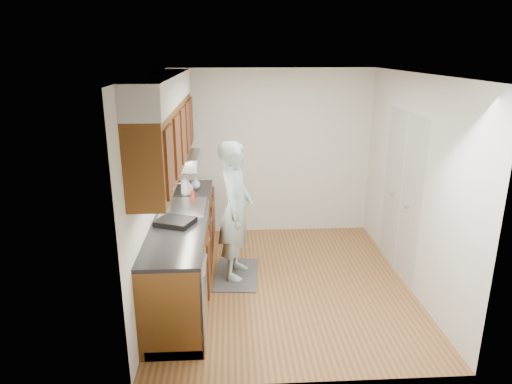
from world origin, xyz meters
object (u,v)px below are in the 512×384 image
person (236,202)px  soap_bottle_b (189,187)px  soap_bottle_a (185,185)px  dish_rack (175,222)px  soda_can (193,195)px  soap_bottle_c (195,183)px

person → soap_bottle_b: bearing=60.9°
soap_bottle_a → person: bearing=-35.1°
dish_rack → soda_can: bearing=104.6°
soap_bottle_c → soda_can: (-0.00, -0.46, -0.03)m
person → soap_bottle_c: size_ratio=11.41×
soap_bottle_b → soap_bottle_c: bearing=71.8°
person → soda_can: person is taller
person → dish_rack: (-0.66, -0.59, -0.02)m
person → soda_can: 0.60m
soap_bottle_a → soap_bottle_b: bearing=47.5°
soap_bottle_a → dish_rack: soap_bottle_a is taller
soap_bottle_c → person: bearing=-53.7°
person → dish_rack: size_ratio=5.18×
person → dish_rack: bearing=142.8°
soda_can → soap_bottle_a: bearing=121.4°
soap_bottle_a → soap_bottle_c: bearing=66.2°
person → soap_bottle_a: size_ratio=6.89×
person → soap_bottle_a: 0.80m
soap_bottle_b → soda_can: bearing=-74.0°
soap_bottle_b → soap_bottle_a: bearing=-132.5°
soap_bottle_a → dish_rack: bearing=-90.5°
soda_can → dish_rack: bearing=-98.3°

